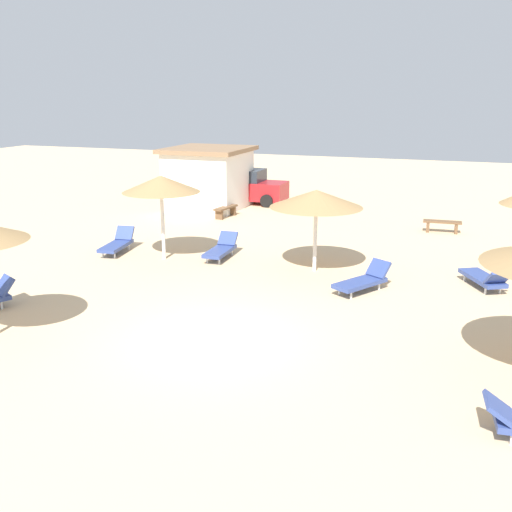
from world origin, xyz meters
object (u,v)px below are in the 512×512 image
lounger_1 (221,249)px  beach_cabana (209,177)px  lounger_2 (485,278)px  parasol_3 (316,199)px  lounger_3 (363,280)px  parasol_1 (161,184)px  parked_car (247,187)px  bench_1 (442,224)px  lounger_6 (117,244)px  bench_0 (226,210)px

lounger_1 → beach_cabana: (-4.17, 8.21, 1.17)m
lounger_2 → parasol_3: bearing=179.7°
lounger_1 → lounger_3: (5.20, -1.83, 0.00)m
parasol_1 → lounger_2: parasol_1 is taller
parked_car → beach_cabana: size_ratio=1.00×
parasol_1 → lounger_1: (1.79, 0.77, -2.25)m
lounger_1 → lounger_3: size_ratio=0.99×
lounger_2 → beach_cabana: size_ratio=0.49×
bench_1 → parasol_3: bearing=-117.2°
parasol_1 → lounger_2: (10.27, 0.37, -2.25)m
lounger_3 → beach_cabana: bearing=133.0°
lounger_1 → parked_car: size_ratio=0.47×
bench_1 → parked_car: bearing=160.1°
lounger_6 → parked_car: bearing=85.5°
parasol_3 → lounger_1: bearing=173.8°
parasol_3 → parked_car: 12.32m
lounger_6 → bench_0: lounger_6 is taller
parasol_1 → lounger_2: 10.52m
lounger_1 → lounger_2: bearing=-2.7°
parasol_1 → lounger_3: (6.99, -1.06, -2.25)m
bench_1 → beach_cabana: bearing=171.4°
bench_1 → beach_cabana: size_ratio=0.38×
parasol_1 → beach_cabana: (-2.38, 8.98, -1.08)m
bench_0 → bench_1: 9.44m
parasol_3 → lounger_2: (5.08, -0.03, -2.01)m
parasol_1 → parked_car: bearing=95.9°
parked_car → lounger_3: bearing=-55.8°
lounger_6 → parasol_1: bearing=-5.1°
lounger_2 → lounger_6: (-12.23, -0.20, 0.00)m
lounger_2 → beach_cabana: beach_cabana is taller
lounger_6 → beach_cabana: beach_cabana is taller
parasol_1 → lounger_1: size_ratio=1.51×
lounger_6 → lounger_1: bearing=9.0°
parasol_3 → lounger_2: parasol_3 is taller
lounger_3 → parked_car: (-8.11, 11.94, 0.50)m
lounger_2 → bench_0: bearing=148.5°
lounger_3 → parked_car: 14.44m
parasol_1 → lounger_2: bearing=2.1°
bench_0 → parked_car: (-0.42, 3.77, 0.48)m
lounger_1 → bench_0: bearing=111.5°
parked_car → beach_cabana: beach_cabana is taller
parasol_3 → lounger_1: parasol_3 is taller
beach_cabana → parasol_1: bearing=-75.2°
lounger_6 → bench_0: size_ratio=1.25×
parasol_3 → bench_1: 8.01m
lounger_6 → bench_1: size_ratio=1.27×
parasol_3 → lounger_2: bearing=-0.3°
parasol_3 → lounger_3: 3.07m
lounger_2 → bench_0: 12.87m
lounger_1 → bench_0: size_ratio=1.22×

